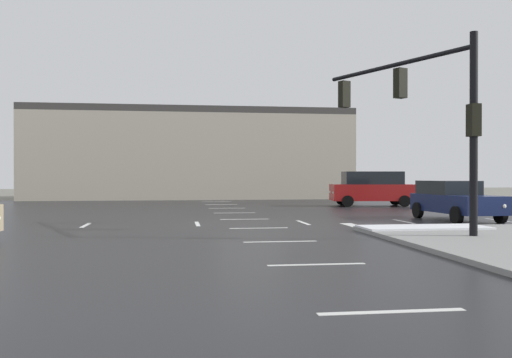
% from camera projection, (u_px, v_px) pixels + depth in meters
% --- Properties ---
extents(ground_plane, '(120.00, 120.00, 0.00)m').
position_uv_depth(ground_plane, '(251.00, 224.00, 21.30)').
color(ground_plane, slate).
extents(road_asphalt, '(44.00, 44.00, 0.02)m').
position_uv_depth(road_asphalt, '(251.00, 224.00, 21.30)').
color(road_asphalt, '#232326').
rests_on(road_asphalt, ground_plane).
extents(snow_strip_curbside, '(4.00, 1.60, 0.06)m').
position_uv_depth(snow_strip_curbside, '(424.00, 227.00, 18.04)').
color(snow_strip_curbside, white).
rests_on(snow_strip_curbside, sidewalk_corner).
extents(lane_markings, '(36.15, 36.15, 0.01)m').
position_uv_depth(lane_markings, '(290.00, 226.00, 20.10)').
color(lane_markings, silver).
rests_on(lane_markings, road_asphalt).
extents(traffic_signal_mast, '(2.53, 6.07, 5.65)m').
position_uv_depth(traffic_signal_mast, '(424.00, 104.00, 17.32)').
color(traffic_signal_mast, black).
rests_on(traffic_signal_mast, sidewalk_corner).
extents(strip_building_background, '(24.79, 8.00, 6.96)m').
position_uv_depth(strip_building_background, '(191.00, 155.00, 45.41)').
color(strip_building_background, '#BCB29E').
rests_on(strip_building_background, ground_plane).
extents(sedan_navy, '(2.20, 4.61, 1.58)m').
position_uv_depth(sedan_navy, '(454.00, 199.00, 22.83)').
color(sedan_navy, '#141E47').
rests_on(sedan_navy, road_asphalt).
extents(suv_red, '(5.00, 2.61, 2.03)m').
position_uv_depth(suv_red, '(372.00, 188.00, 33.43)').
color(suv_red, '#B21919').
rests_on(suv_red, road_asphalt).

